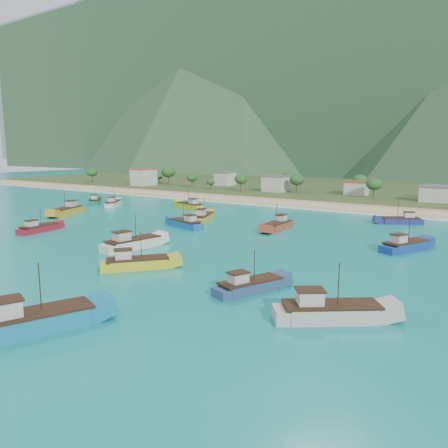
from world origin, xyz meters
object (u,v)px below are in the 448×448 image
Objects in this scene: boat_10 at (249,287)px; boat_12 at (278,226)px; boat_13 at (329,313)px; boat_0 at (185,224)px; boat_2 at (113,204)px; boat_23 at (32,323)px; boat_11 at (136,264)px; boat_16 at (405,247)px; boat_26 at (132,244)px; boat_5 at (95,201)px; boat_18 at (67,211)px; boat_24 at (203,218)px; boat_4 at (39,229)px; boat_22 at (401,221)px; boat_6 at (190,206)px.

boat_12 reaches higher than boat_10.
boat_0 is at bearing -162.87° from boat_13.
boat_13 is at bearing -64.09° from boat_2.
boat_23 is at bearing -138.74° from boat_0.
boat_16 is at bearing 88.87° from boat_11.
boat_23 is (-11.19, -22.72, 0.30)m from boat_10.
boat_12 is 29.27m from boat_16.
boat_26 is at bearing -73.06° from boat_2.
boat_10 is at bearing -72.44° from boat_5.
boat_24 is (38.35, 12.34, -0.11)m from boat_18.
boat_4 is 58.01m from boat_23.
boat_22 is (-7.56, 30.15, -0.07)m from boat_16.
boat_11 is at bearing -32.52° from boat_26.
boat_5 is 0.81× the size of boat_26.
boat_26 is (-41.33, -26.65, 0.10)m from boat_16.
boat_4 is at bearing -96.60° from boat_2.
boat_16 is (47.74, 3.66, 0.01)m from boat_0.
boat_4 is 0.90× the size of boat_16.
boat_22 is 48.74m from boat_24.
boat_22 reaches higher than boat_10.
boat_0 is at bearing -55.85° from boat_2.
boat_16 is 62.37m from boat_23.
boat_18 is at bearing -151.93° from boat_16.
boat_23 is 1.12× the size of boat_24.
boat_16 is at bearing -91.54° from boat_6.
boat_24 is (17.83, -16.64, 0.01)m from boat_6.
boat_18 is (-57.42, 29.37, 0.19)m from boat_11.
boat_26 is (-19.25, 31.67, -0.10)m from boat_23.
boat_22 is at bearing 127.92° from boat_16.
boat_4 is 72.57m from boat_13.
boat_12 is (19.09, 9.60, 0.02)m from boat_0.
boat_0 is at bearing 23.99° from boat_12.
boat_12 is at bearing -41.44° from boat_2.
boat_2 is 42.84m from boat_24.
boat_10 is (91.59, -50.46, -0.08)m from boat_5.
boat_18 is (14.34, -21.38, 0.20)m from boat_5.
boat_2 is at bearing -156.38° from boat_13.
boat_13 is (31.61, -3.02, 0.11)m from boat_11.
boat_22 is at bearing -33.81° from boat_0.
boat_26 is at bearing 142.20° from boat_23.
boat_5 is at bearing -154.42° from boat_13.
boat_23 reaches higher than boat_24.
boat_24 is (-50.68, 44.73, -0.03)m from boat_13.
boat_0 is 0.86× the size of boat_18.
boat_5 is at bearing 172.62° from boat_10.
boat_16 is at bearing 144.38° from boat_13.
boat_0 is at bearing -62.28° from boat_5.
boat_22 is 66.08m from boat_26.
boat_16 is at bearing -69.51° from boat_0.
boat_26 reaches higher than boat_4.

